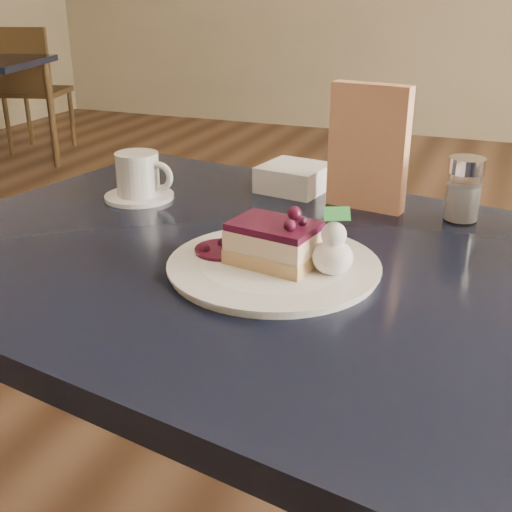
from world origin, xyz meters
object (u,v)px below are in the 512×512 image
at_px(coffee_set, 139,178).
at_px(dessert_plate, 274,267).
at_px(main_table, 290,306).
at_px(cheesecake_slice, 274,243).

bearing_deg(coffee_set, dessert_plate, -32.08).
relative_size(dessert_plate, coffee_set, 2.10).
distance_m(main_table, cheesecake_slice, 0.13).
relative_size(main_table, dessert_plate, 4.51).
bearing_deg(main_table, dessert_plate, -90.00).
height_order(cheesecake_slice, coffee_set, coffee_set).
distance_m(main_table, dessert_plate, 0.10).
height_order(dessert_plate, cheesecake_slice, cheesecake_slice).
distance_m(dessert_plate, coffee_set, 0.42).
height_order(main_table, cheesecake_slice, cheesecake_slice).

